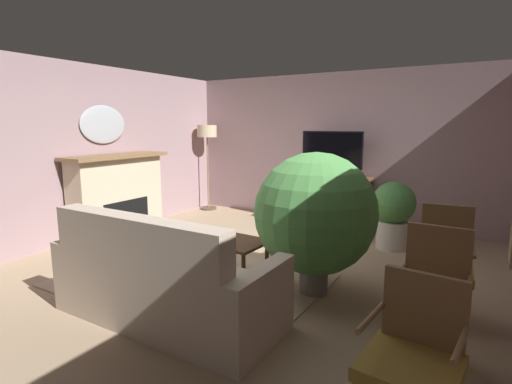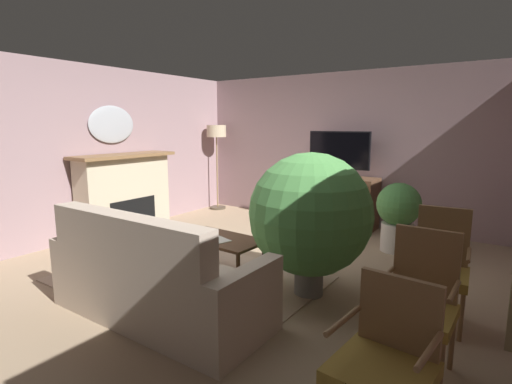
# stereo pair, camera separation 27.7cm
# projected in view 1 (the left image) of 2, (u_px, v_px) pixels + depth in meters

# --- Properties ---
(ground_plane) EXTENTS (6.15, 6.32, 0.04)m
(ground_plane) POSITION_uv_depth(u_px,v_px,m) (246.00, 271.00, 4.71)
(ground_plane) COLOR tan
(wall_back) EXTENTS (6.15, 0.10, 2.62)m
(wall_back) POSITION_uv_depth(u_px,v_px,m) (333.00, 148.00, 6.94)
(wall_back) COLOR gray
(wall_back) RESTS_ON ground_plane
(wall_left) EXTENTS (0.10, 6.32, 2.62)m
(wall_left) POSITION_uv_depth(u_px,v_px,m) (88.00, 153.00, 5.92)
(wall_left) COLOR gray
(wall_left) RESTS_ON ground_plane
(rug_central) EXTENTS (2.78, 2.01, 0.01)m
(rug_central) POSITION_uv_depth(u_px,v_px,m) (191.00, 280.00, 4.39)
(rug_central) COLOR tan
(rug_central) RESTS_ON ground_plane
(fireplace) EXTENTS (0.87, 1.70, 1.28)m
(fireplace) POSITION_uv_depth(u_px,v_px,m) (118.00, 198.00, 6.08)
(fireplace) COLOR #4C4C51
(fireplace) RESTS_ON ground_plane
(wall_mirror_oval) EXTENTS (0.06, 0.82, 0.59)m
(wall_mirror_oval) POSITION_uv_depth(u_px,v_px,m) (103.00, 125.00, 6.01)
(wall_mirror_oval) COLOR #B2B7BF
(tv_cabinet) EXTENTS (1.27, 0.57, 0.86)m
(tv_cabinet) POSITION_uv_depth(u_px,v_px,m) (331.00, 202.00, 6.74)
(tv_cabinet) COLOR #402A1C
(tv_cabinet) RESTS_ON ground_plane
(television) EXTENTS (1.05, 0.20, 0.76)m
(television) POSITION_uv_depth(u_px,v_px,m) (332.00, 153.00, 6.55)
(television) COLOR black
(television) RESTS_ON tv_cabinet
(coffee_table) EXTENTS (1.02, 0.60, 0.47)m
(coffee_table) POSITION_uv_depth(u_px,v_px,m) (223.00, 243.00, 4.40)
(coffee_table) COLOR #4C331E
(coffee_table) RESTS_ON ground_plane
(tv_remote) EXTENTS (0.17, 0.13, 0.02)m
(tv_remote) POSITION_uv_depth(u_px,v_px,m) (198.00, 237.00, 4.39)
(tv_remote) COLOR black
(tv_remote) RESTS_ON coffee_table
(folded_newspaper) EXTENTS (0.35, 0.30, 0.01)m
(folded_newspaper) POSITION_uv_depth(u_px,v_px,m) (219.00, 240.00, 4.31)
(folded_newspaper) COLOR silver
(folded_newspaper) RESTS_ON coffee_table
(sofa_floral) EXTENTS (2.09, 0.85, 1.01)m
(sofa_floral) POSITION_uv_depth(u_px,v_px,m) (163.00, 285.00, 3.43)
(sofa_floral) COLOR #C6B29E
(sofa_floral) RESTS_ON ground_plane
(side_chair_beside_plant) EXTENTS (0.54, 0.53, 0.91)m
(side_chair_beside_plant) POSITION_uv_depth(u_px,v_px,m) (414.00, 354.00, 2.13)
(side_chair_beside_plant) COLOR olive
(side_chair_beside_plant) RESTS_ON ground_plane
(side_chair_mid_row) EXTENTS (0.49, 0.47, 1.01)m
(side_chair_mid_row) POSITION_uv_depth(u_px,v_px,m) (433.00, 295.00, 2.80)
(side_chair_mid_row) COLOR olive
(side_chair_mid_row) RESTS_ON ground_plane
(side_chair_far_end) EXTENTS (0.51, 0.51, 1.01)m
(side_chair_far_end) POSITION_uv_depth(u_px,v_px,m) (444.00, 260.00, 3.51)
(side_chair_far_end) COLOR olive
(side_chair_far_end) RESTS_ON ground_plane
(potted_plant_small_fern_corner) EXTENTS (0.59, 0.59, 0.95)m
(potted_plant_small_fern_corner) POSITION_uv_depth(u_px,v_px,m) (393.00, 211.00, 5.45)
(potted_plant_small_fern_corner) COLOR beige
(potted_plant_small_fern_corner) RESTS_ON ground_plane
(potted_plant_on_hearth_side) EXTENTS (1.24, 1.24, 1.47)m
(potted_plant_on_hearth_side) POSITION_uv_depth(u_px,v_px,m) (315.00, 214.00, 3.94)
(potted_plant_on_hearth_side) COLOR slate
(potted_plant_on_hearth_side) RESTS_ON ground_plane
(cat) EXTENTS (0.63, 0.19, 0.18)m
(cat) POSITION_uv_depth(u_px,v_px,m) (182.00, 243.00, 5.49)
(cat) COLOR tan
(cat) RESTS_ON ground_plane
(floor_lamp) EXTENTS (0.39, 0.39, 1.72)m
(floor_lamp) POSITION_uv_depth(u_px,v_px,m) (207.00, 141.00, 7.84)
(floor_lamp) COLOR #4C4233
(floor_lamp) RESTS_ON ground_plane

